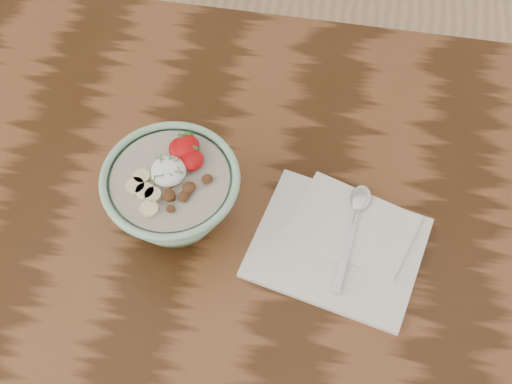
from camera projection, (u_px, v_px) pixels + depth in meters
table at (171, 257)px, 110.97cm from camera, size 160.00×90.00×75.00cm
breakfast_bowl at (173, 193)px, 98.59cm from camera, size 18.97×18.97×12.47cm
napkin at (341, 243)px, 101.14cm from camera, size 26.60×23.31×1.42cm
spoon at (357, 212)px, 102.35cm from camera, size 4.28×17.85×0.93cm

